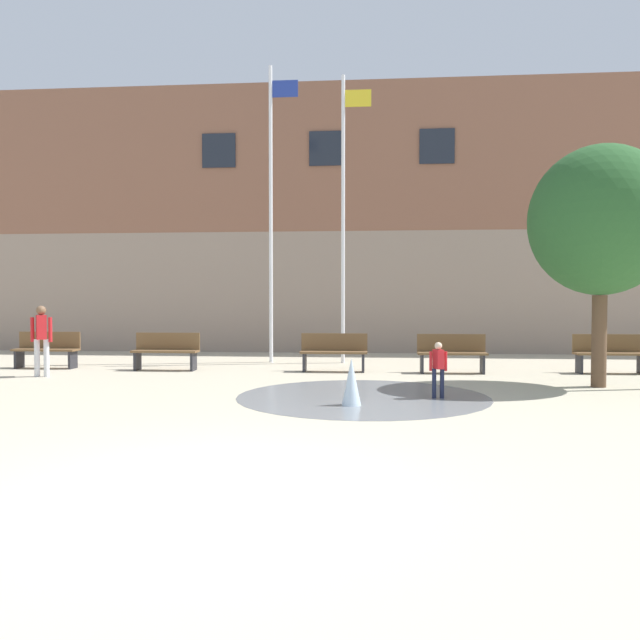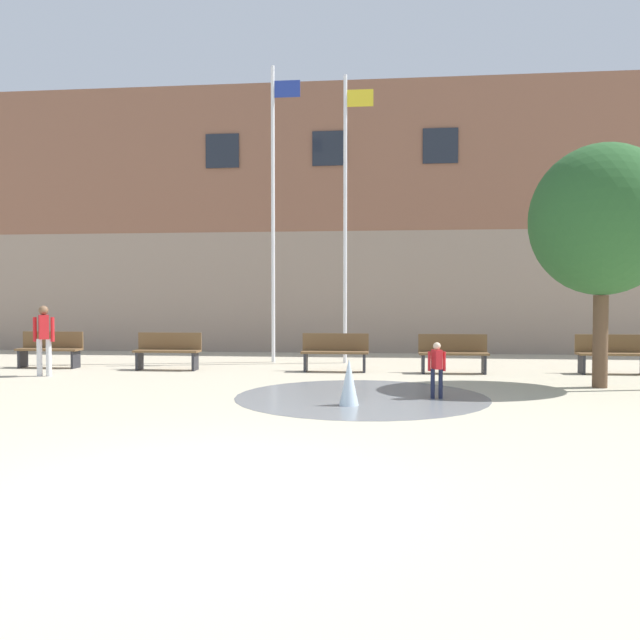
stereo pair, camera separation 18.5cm
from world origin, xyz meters
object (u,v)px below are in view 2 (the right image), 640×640
street_tree_near_building (602,221)px  child_in_fountain (437,366)px  park_bench_center (168,350)px  park_bench_near_trashcan (453,353)px  flagpole_right (346,211)px  adult_watching (44,335)px  flagpole_left (274,206)px  park_bench_far_right (612,353)px  park_bench_under_right_flagpole (335,352)px  park_bench_left_of_flagpoles (50,349)px

street_tree_near_building → child_in_fountain: bearing=-152.8°
park_bench_center → park_bench_near_trashcan: same height
child_in_fountain → flagpole_right: (-1.91, 5.94, 3.54)m
park_bench_near_trashcan → adult_watching: 9.36m
adult_watching → flagpole_left: bearing=94.6°
park_bench_far_right → adult_watching: adult_watching is taller
park_bench_under_right_flagpole → child_in_fountain: 4.40m
park_bench_far_right → flagpole_right: (-6.29, 1.88, 3.64)m
park_bench_far_right → flagpole_right: flagpole_right is taller
park_bench_near_trashcan → flagpole_left: (-4.60, 2.11, 3.79)m
park_bench_left_of_flagpoles → child_in_fountain: 10.14m
park_bench_near_trashcan → flagpole_right: size_ratio=0.21×
park_bench_left_of_flagpoles → flagpole_left: bearing=19.4°
park_bench_near_trashcan → adult_watching: adult_watching is taller
flagpole_right → street_tree_near_building: 6.78m
park_bench_center → park_bench_under_right_flagpole: size_ratio=1.00×
park_bench_under_right_flagpole → park_bench_near_trashcan: (2.78, -0.07, 0.00)m
park_bench_far_right → flagpole_left: (-8.26, 1.88, 3.79)m
child_in_fountain → street_tree_near_building: street_tree_near_building is taller
child_in_fountain → flagpole_right: 7.17m
park_bench_near_trashcan → child_in_fountain: 3.89m
park_bench_under_right_flagpole → street_tree_near_building: 6.43m
street_tree_near_building → flagpole_right: bearing=141.0°
park_bench_center → flagpole_right: (4.25, 2.10, 3.64)m
child_in_fountain → flagpole_left: size_ratio=0.12×
park_bench_under_right_flagpole → flagpole_left: bearing=131.7°
park_bench_under_right_flagpole → park_bench_near_trashcan: same height
park_bench_left_of_flagpoles → flagpole_right: (7.39, 1.91, 3.64)m
park_bench_near_trashcan → street_tree_near_building: street_tree_near_building is taller
child_in_fountain → adult_watching: (-8.52, 2.35, 0.35)m
park_bench_center → street_tree_near_building: street_tree_near_building is taller
park_bench_far_right → adult_watching: 13.01m
adult_watching → flagpole_left: flagpole_left is taller
park_bench_near_trashcan → flagpole_left: flagpole_left is taller
park_bench_near_trashcan → flagpole_left: size_ratio=0.20×
park_bench_left_of_flagpoles → adult_watching: 1.90m
park_bench_center → flagpole_right: 5.98m
park_bench_far_right → flagpole_left: flagpole_left is taller
child_in_fountain → park_bench_left_of_flagpoles: bearing=45.9°
flagpole_right → park_bench_under_right_flagpole: bearing=-94.2°
flagpole_right → child_in_fountain: bearing=-72.1°
park_bench_left_of_flagpoles → flagpole_left: 6.88m
park_bench_under_right_flagpole → flagpole_right: bearing=85.8°
child_in_fountain → flagpole_left: bearing=12.6°
park_bench_center → adult_watching: adult_watching is taller
flagpole_left → child_in_fountain: bearing=-56.8°
park_bench_under_right_flagpole → flagpole_right: size_ratio=0.21×
flagpole_right → street_tree_near_building: size_ratio=1.63×
park_bench_far_right → child_in_fountain: 5.97m
park_bench_under_right_flagpole → park_bench_near_trashcan: size_ratio=1.00×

